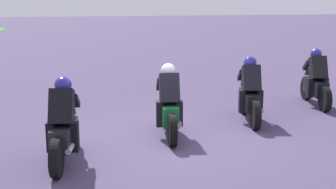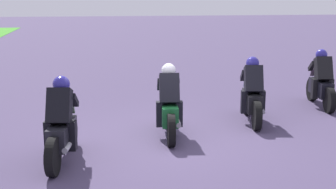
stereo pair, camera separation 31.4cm
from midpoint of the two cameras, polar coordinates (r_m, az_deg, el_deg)
ground_plane at (r=9.55m, az=1.00°, el=-5.45°), size 120.00×120.00×0.00m
rider_lane_a at (r=12.86m, az=18.96°, el=1.31°), size 2.04×0.60×1.51m
rider_lane_b at (r=10.87m, az=11.13°, el=-0.13°), size 2.03×0.62×1.51m
rider_lane_c at (r=9.60m, az=1.07°, el=-1.50°), size 2.04×0.57×1.51m
rider_lane_d at (r=8.30m, az=-11.85°, el=-3.92°), size 2.03×0.61×1.51m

